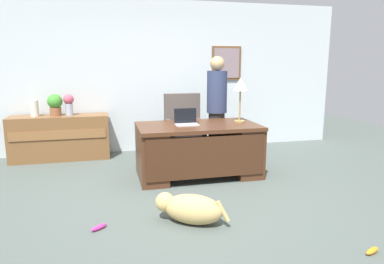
{
  "coord_description": "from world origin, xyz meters",
  "views": [
    {
      "loc": [
        -0.95,
        -3.83,
        1.58
      ],
      "look_at": [
        0.08,
        0.3,
        0.75
      ],
      "focal_mm": 32.63,
      "sensor_mm": 36.0,
      "label": 1
    }
  ],
  "objects": [
    {
      "name": "ground_plane",
      "position": [
        0.0,
        0.0,
        0.0
      ],
      "size": [
        12.0,
        12.0,
        0.0
      ],
      "primitive_type": "plane",
      "color": "#4C5651"
    },
    {
      "name": "armchair",
      "position": [
        0.29,
        1.71,
        0.49
      ],
      "size": [
        0.6,
        0.59,
        1.1
      ],
      "color": "#564C47",
      "rests_on": "ground_plane"
    },
    {
      "name": "potted_plant",
      "position": [
        -1.76,
        2.25,
        0.94
      ],
      "size": [
        0.24,
        0.24,
        0.36
      ],
      "color": "brown",
      "rests_on": "credenza"
    },
    {
      "name": "dog_toy_bone",
      "position": [
        1.19,
        -1.57,
        0.03
      ],
      "size": [
        0.18,
        0.11,
        0.05
      ],
      "primitive_type": "ellipsoid",
      "rotation": [
        0.0,
        0.0,
        3.5
      ],
      "color": "orange",
      "rests_on": "ground_plane"
    },
    {
      "name": "back_wall",
      "position": [
        0.01,
        2.6,
        1.35
      ],
      "size": [
        7.0,
        0.16,
        2.7
      ],
      "color": "silver",
      "rests_on": "ground_plane"
    },
    {
      "name": "credenza",
      "position": [
        -1.71,
        2.25,
        0.37
      ],
      "size": [
        1.58,
        0.5,
        0.74
      ],
      "color": "brown",
      "rests_on": "ground_plane"
    },
    {
      "name": "vase_with_flowers",
      "position": [
        -1.55,
        2.25,
        0.94
      ],
      "size": [
        0.17,
        0.17,
        0.35
      ],
      "color": "#A7B0C6",
      "rests_on": "credenza"
    },
    {
      "name": "dog_toy_plush",
      "position": [
        -1.07,
        -0.56,
        0.03
      ],
      "size": [
        0.17,
        0.14,
        0.05
      ],
      "primitive_type": "ellipsoid",
      "rotation": [
        0.0,
        0.0,
        3.78
      ],
      "color": "#D8338C",
      "rests_on": "ground_plane"
    },
    {
      "name": "laptop",
      "position": [
        0.14,
        0.88,
        0.8
      ],
      "size": [
        0.32,
        0.22,
        0.22
      ],
      "color": "#B2B5BA",
      "rests_on": "desk"
    },
    {
      "name": "person_standing",
      "position": [
        0.77,
        1.47,
        0.88
      ],
      "size": [
        0.32,
        0.32,
        1.7
      ],
      "color": "#262323",
      "rests_on": "ground_plane"
    },
    {
      "name": "dog_lying",
      "position": [
        -0.18,
        -0.63,
        0.16
      ],
      "size": [
        0.7,
        0.57,
        0.3
      ],
      "color": "tan",
      "rests_on": "ground_plane"
    },
    {
      "name": "desk_lamp",
      "position": [
        0.95,
        0.91,
        1.25
      ],
      "size": [
        0.22,
        0.22,
        0.64
      ],
      "color": "#9E8447",
      "rests_on": "desk"
    },
    {
      "name": "vase_empty",
      "position": [
        -2.08,
        2.25,
        0.87
      ],
      "size": [
        0.13,
        0.13,
        0.27
      ],
      "primitive_type": "cylinder",
      "color": "silver",
      "rests_on": "credenza"
    },
    {
      "name": "desk",
      "position": [
        0.3,
        0.82,
        0.4
      ],
      "size": [
        1.7,
        0.95,
        0.74
      ],
      "color": "#4C2B19",
      "rests_on": "ground_plane"
    }
  ]
}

